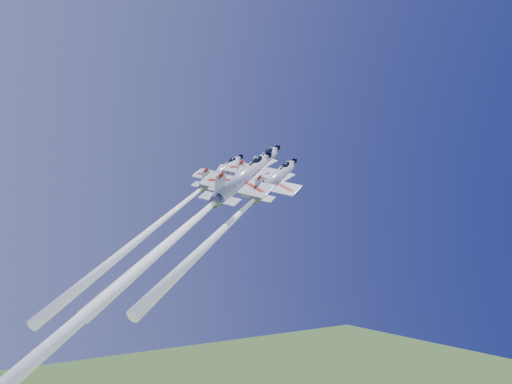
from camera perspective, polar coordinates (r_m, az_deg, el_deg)
jet_lead at (r=87.83m, az=-4.67°, el=-1.49°), size 35.29×22.03×34.06m
jet_left at (r=88.65m, az=-8.92°, el=-2.46°), size 33.72×21.23×33.26m
jet_right at (r=81.59m, az=-2.01°, el=-2.49°), size 30.25×18.75×28.65m
jet_slot at (r=71.20m, az=-10.46°, el=-6.48°), size 45.42×28.72×45.29m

